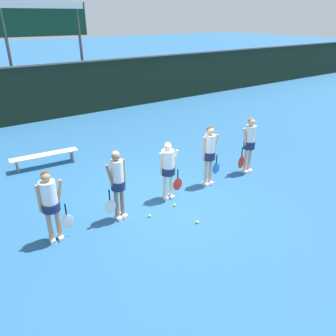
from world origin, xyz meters
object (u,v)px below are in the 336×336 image
at_px(player_0, 50,201).
at_px(player_1, 117,180).
at_px(bench_courtside, 45,156).
at_px(tennis_ball_4, 150,216).
at_px(player_3, 209,151).
at_px(tennis_ball_2, 120,182).
at_px(tennis_ball_1, 175,205).
at_px(scoreboard, 44,27).
at_px(tennis_ball_5, 53,197).
at_px(player_4, 249,141).
at_px(player_2, 168,166).
at_px(tennis_ball_3, 216,156).
at_px(tennis_ball_0, 197,222).

distance_m(player_0, player_1, 1.57).
distance_m(bench_courtside, tennis_ball_4, 4.74).
relative_size(player_3, tennis_ball_2, 26.92).
height_order(tennis_ball_1, tennis_ball_4, tennis_ball_4).
xyz_separation_m(scoreboard, player_1, (-1.84, -10.77, -3.00)).
bearing_deg(tennis_ball_5, player_4, -18.33).
height_order(player_1, player_2, player_1).
relative_size(player_0, tennis_ball_3, 26.23).
xyz_separation_m(player_1, player_2, (1.54, 0.11, -0.09)).
height_order(bench_courtside, player_1, player_1).
distance_m(scoreboard, player_3, 11.13).
relative_size(player_3, tennis_ball_3, 27.78).
distance_m(player_3, tennis_ball_4, 2.61).
relative_size(tennis_ball_2, tennis_ball_5, 0.92).
bearing_deg(tennis_ball_3, tennis_ball_1, -149.98).
height_order(player_0, player_2, player_0).
height_order(scoreboard, player_1, scoreboard).
relative_size(player_3, tennis_ball_5, 24.89).
bearing_deg(player_4, player_2, -175.24).
bearing_deg(tennis_ball_4, tennis_ball_3, 25.31).
distance_m(tennis_ball_0, tennis_ball_2, 2.99).
relative_size(player_1, tennis_ball_4, 24.77).
relative_size(tennis_ball_2, tennis_ball_3, 1.03).
distance_m(scoreboard, player_2, 11.10).
relative_size(bench_courtside, tennis_ball_5, 30.08).
bearing_deg(player_3, tennis_ball_3, 45.35).
bearing_deg(player_4, tennis_ball_1, -166.96).
height_order(scoreboard, tennis_ball_0, scoreboard).
bearing_deg(player_0, player_2, 5.81).
distance_m(bench_courtside, tennis_ball_2, 2.93).
relative_size(tennis_ball_0, tennis_ball_3, 1.07).
bearing_deg(player_0, tennis_ball_1, -2.71).
relative_size(scoreboard, tennis_ball_3, 80.05).
height_order(tennis_ball_0, tennis_ball_2, tennis_ball_0).
bearing_deg(tennis_ball_0, bench_courtside, 110.22).
bearing_deg(player_1, tennis_ball_0, -48.71).
distance_m(tennis_ball_0, tennis_ball_4, 1.20).
bearing_deg(tennis_ball_4, tennis_ball_1, 3.65).
xyz_separation_m(scoreboard, player_4, (2.71, -10.73, -3.00)).
xyz_separation_m(player_0, tennis_ball_5, (0.49, 1.87, -0.96)).
xyz_separation_m(tennis_ball_1, tennis_ball_3, (3.17, 1.83, -0.00)).
xyz_separation_m(scoreboard, tennis_ball_3, (2.76, -9.28, -4.02)).
xyz_separation_m(scoreboard, player_2, (-0.30, -10.66, -3.09)).
height_order(player_1, tennis_ball_0, player_1).
xyz_separation_m(bench_courtside, tennis_ball_0, (2.01, -5.47, -0.34)).
height_order(bench_courtside, player_2, player_2).
xyz_separation_m(player_3, player_4, (1.59, -0.06, -0.01)).
distance_m(player_1, tennis_ball_4, 1.25).
distance_m(player_4, tennis_ball_4, 4.09).
bearing_deg(player_1, player_0, 172.08).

